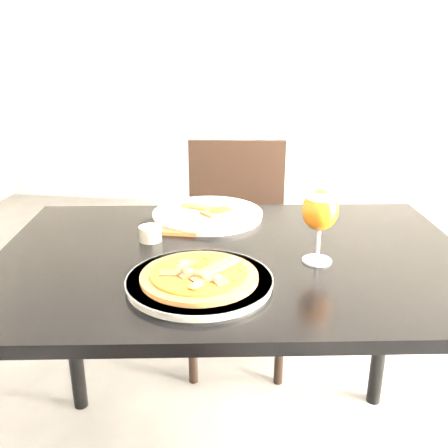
% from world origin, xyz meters
% --- Properties ---
extents(dining_table, '(1.32, 0.99, 0.75)m').
position_xyz_m(dining_table, '(-0.22, 0.27, 0.66)').
color(dining_table, black).
rests_on(dining_table, ground).
extents(chair_far, '(0.46, 0.46, 0.89)m').
position_xyz_m(chair_far, '(-0.29, 0.96, 0.49)').
color(chair_far, black).
rests_on(chair_far, ground).
extents(plate_main, '(0.41, 0.41, 0.02)m').
position_xyz_m(plate_main, '(-0.27, 0.09, 0.76)').
color(plate_main, silver).
rests_on(plate_main, dining_table).
extents(pizza, '(0.26, 0.26, 0.03)m').
position_xyz_m(pizza, '(-0.27, 0.08, 0.78)').
color(pizza, brown).
rests_on(pizza, plate_main).
extents(plate_second, '(0.39, 0.39, 0.02)m').
position_xyz_m(plate_second, '(-0.33, 0.54, 0.76)').
color(plate_second, silver).
rests_on(plate_second, dining_table).
extents(crust_scraps, '(0.18, 0.12, 0.01)m').
position_xyz_m(crust_scraps, '(-0.32, 0.54, 0.77)').
color(crust_scraps, brown).
rests_on(crust_scraps, plate_second).
extents(loose_crust, '(0.12, 0.03, 0.01)m').
position_xyz_m(loose_crust, '(-0.39, 0.38, 0.76)').
color(loose_crust, brown).
rests_on(loose_crust, dining_table).
extents(sauce_cup, '(0.06, 0.06, 0.04)m').
position_xyz_m(sauce_cup, '(-0.45, 0.33, 0.77)').
color(sauce_cup, '#B4B0A2').
rests_on(sauce_cup, dining_table).
extents(beer_glass, '(0.09, 0.09, 0.18)m').
position_xyz_m(beer_glass, '(-0.01, 0.25, 0.88)').
color(beer_glass, '#BABDC3').
rests_on(beer_glass, dining_table).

